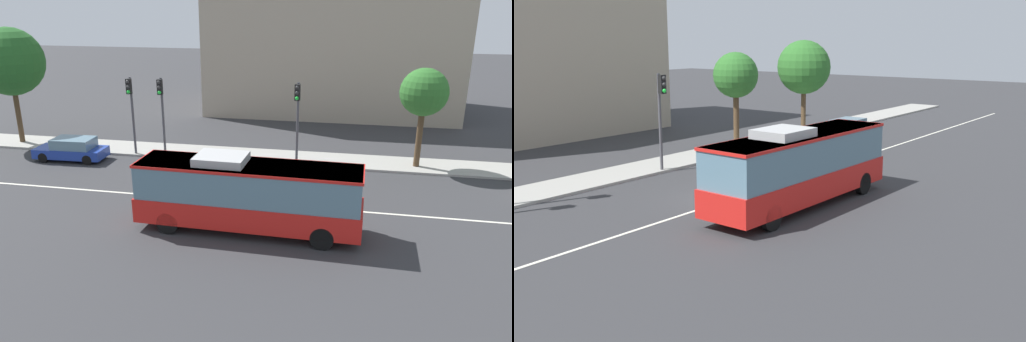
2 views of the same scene
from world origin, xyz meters
TOP-DOWN VIEW (x-y plane):
  - ground_plane at (0.00, 0.00)m, footprint 160.00×160.00m
  - sidewalk_kerb at (0.00, 7.71)m, footprint 80.00×2.99m
  - lane_centre_line at (0.00, 0.00)m, footprint 76.00×0.16m
  - transit_bus at (0.99, -3.03)m, footprint 10.05×2.72m
  - sedan_blue at (-12.33, 4.73)m, footprint 4.57×1.98m
  - traffic_light_near_corner at (-6.73, 6.51)m, footprint 0.34×0.62m
  - traffic_light_mid_block at (2.01, 6.34)m, footprint 0.34×0.62m
  - traffic_light_far_corner at (-8.74, 6.34)m, footprint 0.34×0.62m
  - street_tree_kerbside_left at (-18.02, 7.56)m, footprint 4.64×4.64m
  - street_tree_kerbside_right at (9.32, 7.44)m, footprint 2.82×2.82m
  - office_block_background at (3.12, 24.23)m, footprint 21.84×12.07m

SIDE VIEW (x-z plane):
  - ground_plane at x=0.00m, z-range 0.00..0.00m
  - lane_centre_line at x=0.00m, z-range 0.00..0.01m
  - sidewalk_kerb at x=0.00m, z-range 0.00..0.14m
  - sedan_blue at x=-12.33m, z-range -0.01..1.46m
  - transit_bus at x=0.99m, z-range 0.08..3.54m
  - traffic_light_near_corner at x=-6.73m, z-range 0.96..6.16m
  - traffic_light_mid_block at x=2.01m, z-range 0.96..6.16m
  - traffic_light_far_corner at x=-8.74m, z-range 0.96..6.16m
  - street_tree_kerbside_right at x=9.32m, z-range 1.59..7.72m
  - street_tree_kerbside_left at x=-18.02m, z-range 1.73..9.88m
  - office_block_background at x=3.12m, z-range 0.00..17.00m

